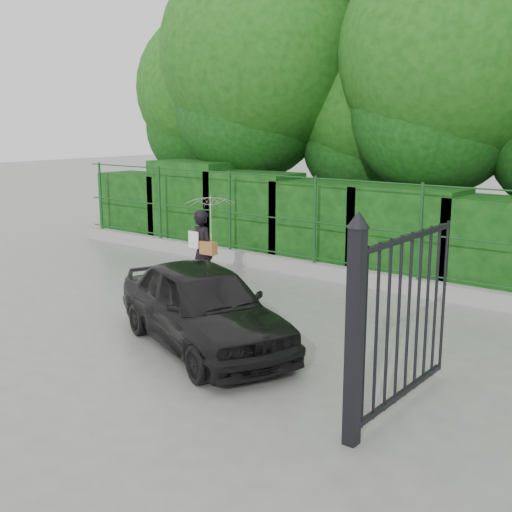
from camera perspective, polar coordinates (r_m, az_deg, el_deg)
The scene contains 8 objects.
ground at distance 10.39m, azimuth -10.62°, elevation -6.12°, with size 80.00×80.00×0.00m, color gray.
kerb at distance 13.61m, azimuth 3.76°, elevation -0.99°, with size 14.00×0.25×0.30m, color #9E9E99.
fence at distance 13.29m, azimuth 4.60°, elevation 3.30°, with size 14.13×0.06×1.80m.
hedge at distance 14.31m, azimuth 5.85°, elevation 2.93°, with size 14.20×1.20×2.18m.
trees at distance 15.60m, azimuth 14.72°, elevation 16.82°, with size 17.10×6.15×8.08m.
gate at distance 6.71m, azimuth 10.79°, elevation -5.56°, with size 0.22×2.33×2.36m.
woman at distance 12.04m, azimuth -4.31°, elevation 2.50°, with size 0.95×0.96×1.84m.
car at distance 9.14m, azimuth -4.71°, elevation -4.45°, with size 1.44×3.59×1.22m, color black.
Camera 1 is at (7.52, -6.43, 3.17)m, focal length 45.00 mm.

